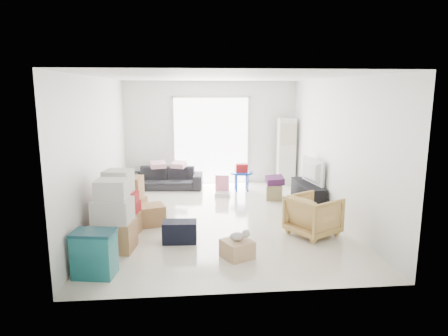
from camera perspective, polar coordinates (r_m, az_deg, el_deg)
name	(u,v)px	position (r m, az deg, el deg)	size (l,w,h in m)	color
room_shell	(221,150)	(7.61, -0.46, 2.64)	(4.98, 6.48, 3.18)	silver
sliding_door	(211,137)	(10.57, -1.84, 4.43)	(2.10, 0.04, 2.33)	white
ac_tower	(286,152)	(10.60, 8.88, 2.31)	(0.45, 0.30, 1.75)	silver
tv_console	(308,193)	(9.00, 11.91, -3.57)	(0.41, 1.36, 0.45)	black
television	(309,181)	(8.94, 11.98, -1.76)	(0.97, 0.56, 0.13)	black
sofa	(166,175)	(10.23, -8.27, -0.93)	(1.83, 0.53, 0.71)	#252429
pillow_left	(158,159)	(10.15, -9.45, 1.31)	(0.36, 0.28, 0.11)	#D199AA
pillow_right	(179,158)	(10.10, -6.48, 1.39)	(0.38, 0.31, 0.13)	#D199AA
armchair	(313,213)	(7.06, 12.66, -6.35)	(0.75, 0.70, 0.77)	tan
storage_bins	(94,254)	(5.72, -18.02, -11.54)	(0.61, 0.47, 0.63)	#1B6568
box_stack_a	(113,219)	(6.46, -15.55, -7.02)	(0.69, 0.60, 1.13)	#B0794F
box_stack_b	(120,208)	(7.03, -14.69, -5.53)	(0.71, 0.67, 1.16)	#B0794F
box_stack_c	(130,198)	(8.03, -13.28, -4.17)	(0.65, 0.59, 0.81)	#B0794F
loose_box	(152,215)	(7.58, -10.28, -6.60)	(0.45, 0.45, 0.37)	#B0794F
duffel_bag	(180,232)	(6.68, -6.34, -9.03)	(0.55, 0.33, 0.35)	black
ottoman	(274,192)	(9.20, 7.22, -3.42)	(0.35, 0.35, 0.35)	olive
blanket	(275,181)	(9.15, 7.26, -1.92)	(0.39, 0.39, 0.14)	#4C1E4C
kids_table	(242,172)	(9.86, 2.53, -0.51)	(0.56, 0.56, 0.68)	#0B35A8
toy_walker	(222,190)	(9.50, -0.22, -3.15)	(0.40, 0.37, 0.47)	silver
wood_crate	(237,249)	(6.08, 1.90, -11.48)	(0.40, 0.40, 0.27)	tan
plush_bunny	(240,236)	(6.02, 2.24, -9.63)	(0.31, 0.17, 0.16)	#B2ADA8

